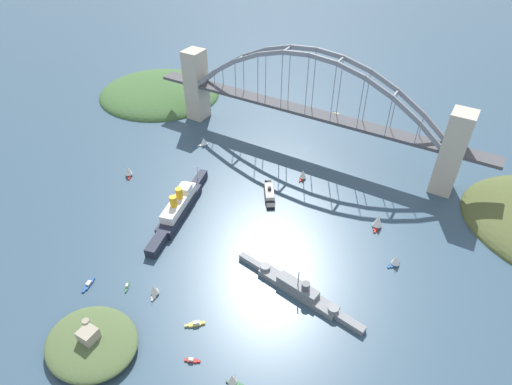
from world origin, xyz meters
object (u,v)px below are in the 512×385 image
fort_island_mid_harbor (92,343)px  small_boat_0 (88,285)px  small_boat_9 (204,141)px  seaplane_taxiing_near_bridge (333,115)px  small_boat_6 (303,174)px  naval_cruiser (299,290)px  small_boat_3 (192,360)px  small_boat_10 (232,379)px  small_boat_8 (195,324)px  harbor_arch_bridge (308,112)px  small_boat_2 (128,171)px  harbor_ferry_steamer (269,193)px  small_boat_5 (127,287)px  small_boat_4 (154,290)px  small_boat_7 (378,221)px  small_boat_1 (396,260)px  ocean_liner (179,207)px

fort_island_mid_harbor → small_boat_0: bearing=-39.3°
small_boat_9 → seaplane_taxiing_near_bridge: bearing=-126.1°
small_boat_6 → small_boat_0: bearing=68.4°
naval_cruiser → small_boat_3: naval_cruiser is taller
small_boat_10 → small_boat_8: bearing=-26.1°
naval_cruiser → small_boat_0: bearing=27.8°
small_boat_10 → harbor_arch_bridge: bearing=-73.9°
seaplane_taxiing_near_bridge → small_boat_2: bearing=59.4°
small_boat_2 → harbor_ferry_steamer: bearing=-162.5°
small_boat_2 → small_boat_6: 130.98m
small_boat_5 → harbor_ferry_steamer: bearing=-104.5°
small_boat_2 → small_boat_9: 67.90m
harbor_ferry_steamer → fort_island_mid_harbor: fort_island_mid_harbor is taller
harbor_arch_bridge → small_boat_4: (7.30, 177.64, -29.90)m
harbor_arch_bridge → seaplane_taxiing_near_bridge: (0.80, -62.79, -31.50)m
seaplane_taxiing_near_bridge → small_boat_7: small_boat_7 is taller
seaplane_taxiing_near_bridge → small_boat_8: seaplane_taxiing_near_bridge is taller
small_boat_7 → small_boat_8: 132.76m
small_boat_0 → small_boat_4: small_boat_4 is taller
harbor_arch_bridge → small_boat_5: size_ratio=42.19×
harbor_arch_bridge → small_boat_6: harbor_arch_bridge is taller
small_boat_2 → small_boat_7: 183.72m
small_boat_1 → small_boat_5: bearing=36.7°
naval_cruiser → fort_island_mid_harbor: naval_cruiser is taller
harbor_arch_bridge → small_boat_6: 51.78m
harbor_arch_bridge → small_boat_6: size_ratio=31.83×
ocean_liner → naval_cruiser: 100.67m
small_boat_8 → harbor_arch_bridge: bearing=-82.6°
naval_cruiser → small_boat_5: (84.53, 45.21, -2.16)m
harbor_ferry_steamer → small_boat_0: harbor_ferry_steamer is taller
small_boat_3 → small_boat_5: bearing=-16.4°
ocean_liner → fort_island_mid_harbor: (-26.03, 101.20, -1.52)m
harbor_arch_bridge → small_boat_3: harbor_arch_bridge is taller
harbor_ferry_steamer → small_boat_5: (28.97, 112.30, -1.54)m
harbor_ferry_steamer → small_boat_5: harbor_ferry_steamer is taller
small_boat_6 → small_boat_8: (-7.25, 142.96, -3.21)m
harbor_arch_bridge → small_boat_5: harbor_arch_bridge is taller
small_boat_0 → small_boat_4: size_ratio=1.37×
ocean_liner → small_boat_6: bearing=-125.1°
small_boat_3 → small_boat_4: bearing=-27.4°
naval_cruiser → small_boat_7: naval_cruiser is taller
harbor_arch_bridge → small_boat_8: 186.63m
small_boat_4 → small_boat_7: size_ratio=0.72×
small_boat_5 → small_boat_8: size_ratio=0.76×
harbor_ferry_steamer → small_boat_2: (103.28, 32.58, 2.18)m
fort_island_mid_harbor → small_boat_10: 71.90m
small_boat_2 → small_boat_9: bearing=-110.2°
small_boat_10 → small_boat_0: bearing=-3.8°
seaplane_taxiing_near_bridge → small_boat_6: small_boat_6 is taller
fort_island_mid_harbor → small_boat_8: 50.73m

